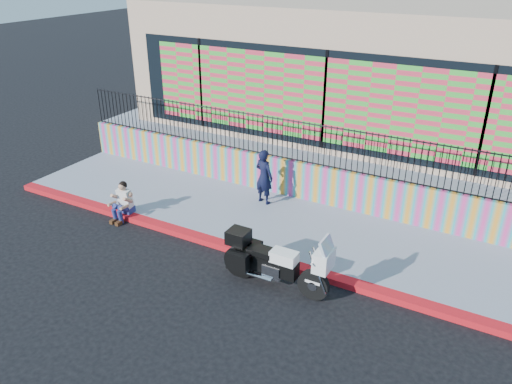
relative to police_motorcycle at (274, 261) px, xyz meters
The scene contains 10 objects.
ground 1.39m from the police_motorcycle, 141.08° to the left, with size 90.00×90.00×0.00m, color black.
red_curb 1.36m from the police_motorcycle, 141.08° to the left, with size 16.00×0.30×0.15m, color red.
sidewalk 2.67m from the police_motorcycle, 111.59° to the left, with size 16.00×3.00×0.15m, color #8890A3.
mural_wall 4.14m from the police_motorcycle, 103.41° to the left, with size 16.00×0.20×1.10m, color #DD3A8E.
metal_fence 4.31m from the police_motorcycle, 103.41° to the left, with size 15.80×0.04×1.20m, color black, non-canonical shape.
elevated_platform 9.18m from the police_motorcycle, 96.00° to the left, with size 16.00×10.00×1.25m, color #8890A3.
storefront_building 9.33m from the police_motorcycle, 96.15° to the left, with size 14.00×8.06×4.00m.
police_motorcycle is the anchor object (origin of this frame).
police_officer 3.80m from the police_motorcycle, 121.49° to the left, with size 0.58×0.38×1.59m, color black.
seated_man 5.03m from the police_motorcycle, behind, with size 0.54×0.71×1.06m.
Camera 1 is at (4.99, -8.83, 6.57)m, focal length 35.00 mm.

